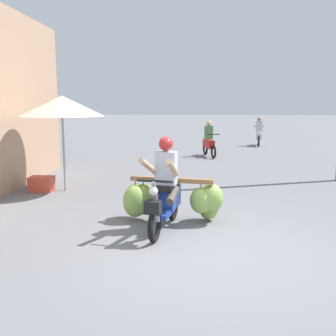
{
  "coord_description": "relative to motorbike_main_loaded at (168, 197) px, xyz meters",
  "views": [
    {
      "loc": [
        -0.25,
        -5.56,
        2.15
      ],
      "look_at": [
        -0.66,
        1.91,
        0.9
      ],
      "focal_mm": 42.66,
      "sensor_mm": 36.0,
      "label": 1
    }
  ],
  "objects": [
    {
      "name": "motorbike_distant_ahead_right",
      "position": [
        3.75,
        12.91,
        0.08
      ],
      "size": [
        0.53,
        1.61,
        1.4
      ],
      "color": "black",
      "rests_on": "ground"
    },
    {
      "name": "motorbike_main_loaded",
      "position": [
        0.0,
        0.0,
        0.0
      ],
      "size": [
        1.88,
        1.77,
        1.58
      ],
      "color": "black",
      "rests_on": "ground"
    },
    {
      "name": "produce_crate",
      "position": [
        -3.21,
        2.43,
        -0.3
      ],
      "size": [
        0.56,
        0.4,
        0.36
      ],
      "primitive_type": "cube",
      "color": "#CC4C38",
      "rests_on": "ground"
    },
    {
      "name": "market_umbrella_near_shop",
      "position": [
        -2.66,
        2.53,
        1.56
      ],
      "size": [
        2.0,
        2.0,
        2.29
      ],
      "color": "#99999E",
      "rests_on": "ground"
    },
    {
      "name": "motorbike_distant_ahead_left",
      "position": [
        1.13,
        8.92,
        0.08
      ],
      "size": [
        0.62,
        1.59,
        1.4
      ],
      "color": "black",
      "rests_on": "ground"
    },
    {
      "name": "ground_plane",
      "position": [
        0.63,
        -1.29,
        -0.48
      ],
      "size": [
        120.0,
        120.0,
        0.0
      ],
      "primitive_type": "plane",
      "color": "slate"
    }
  ]
}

